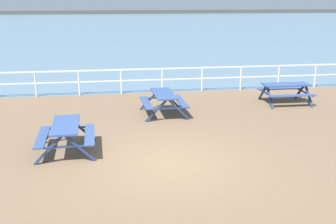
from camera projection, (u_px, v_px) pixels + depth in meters
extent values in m
cube|color=brown|center=(169.00, 166.00, 10.28)|extent=(30.00, 24.00, 0.20)
cube|color=slate|center=(116.00, 25.00, 60.44)|extent=(142.00, 90.00, 0.01)
cube|color=#4C4C47|center=(111.00, 14.00, 101.34)|extent=(142.00, 6.00, 1.80)
cube|color=white|center=(142.00, 69.00, 17.34)|extent=(23.00, 0.06, 0.06)
cube|color=white|center=(142.00, 80.00, 17.47)|extent=(23.00, 0.05, 0.05)
cylinder|color=white|center=(36.00, 85.00, 16.85)|extent=(0.07, 0.07, 1.05)
cylinder|color=white|center=(79.00, 83.00, 17.11)|extent=(0.07, 0.07, 1.05)
cylinder|color=white|center=(121.00, 82.00, 17.36)|extent=(0.07, 0.07, 1.05)
cylinder|color=white|center=(162.00, 81.00, 17.61)|extent=(0.07, 0.07, 1.05)
cylinder|color=white|center=(202.00, 80.00, 17.87)|extent=(0.07, 0.07, 1.05)
cylinder|color=white|center=(241.00, 78.00, 18.12)|extent=(0.07, 0.07, 1.05)
cylinder|color=white|center=(278.00, 77.00, 18.37)|extent=(0.07, 0.07, 1.05)
cylinder|color=white|center=(315.00, 76.00, 18.63)|extent=(0.07, 0.07, 1.05)
cube|color=#334C84|center=(65.00, 125.00, 10.80)|extent=(0.75, 1.82, 0.05)
cube|color=#334C84|center=(42.00, 137.00, 10.78)|extent=(0.31, 1.81, 0.04)
cube|color=#334C84|center=(90.00, 134.00, 10.99)|extent=(0.31, 1.81, 0.04)
cube|color=navy|center=(55.00, 130.00, 11.58)|extent=(0.79, 0.10, 0.79)
cube|color=navy|center=(81.00, 129.00, 11.71)|extent=(0.79, 0.10, 0.79)
cube|color=navy|center=(68.00, 128.00, 11.63)|extent=(1.50, 0.10, 0.04)
cube|color=navy|center=(49.00, 150.00, 10.10)|extent=(0.79, 0.10, 0.79)
cube|color=navy|center=(80.00, 148.00, 10.23)|extent=(0.79, 0.10, 0.79)
cube|color=navy|center=(64.00, 147.00, 10.15)|extent=(1.50, 0.10, 0.04)
cube|color=#334C84|center=(164.00, 94.00, 14.28)|extent=(0.76, 1.82, 0.05)
cube|color=#334C84|center=(146.00, 103.00, 14.26)|extent=(0.32, 1.81, 0.04)
cube|color=#334C84|center=(181.00, 101.00, 14.47)|extent=(0.32, 1.81, 0.04)
cube|color=navy|center=(150.00, 99.00, 15.06)|extent=(0.79, 0.11, 0.79)
cube|color=navy|center=(170.00, 98.00, 15.19)|extent=(0.79, 0.11, 0.79)
cube|color=navy|center=(160.00, 98.00, 15.11)|extent=(1.50, 0.11, 0.04)
cube|color=navy|center=(157.00, 110.00, 13.58)|extent=(0.79, 0.11, 0.79)
cube|color=navy|center=(179.00, 109.00, 13.71)|extent=(0.79, 0.11, 0.79)
cube|color=navy|center=(168.00, 109.00, 13.63)|extent=(1.50, 0.11, 0.04)
cube|color=#334C84|center=(286.00, 84.00, 15.79)|extent=(1.81, 0.73, 0.05)
cube|color=#334C84|center=(279.00, 89.00, 16.47)|extent=(1.80, 0.29, 0.04)
cube|color=#334C84|center=(292.00, 96.00, 15.28)|extent=(1.80, 0.29, 0.04)
cube|color=navy|center=(300.00, 91.00, 16.35)|extent=(0.09, 0.79, 0.79)
cube|color=navy|center=(309.00, 95.00, 15.64)|extent=(0.09, 0.79, 0.79)
cube|color=navy|center=(304.00, 92.00, 15.98)|extent=(0.09, 1.50, 0.04)
cube|color=navy|center=(263.00, 92.00, 16.15)|extent=(0.09, 0.79, 0.79)
cube|color=navy|center=(270.00, 97.00, 15.44)|extent=(0.09, 0.79, 0.79)
cube|color=navy|center=(266.00, 93.00, 15.78)|extent=(0.09, 1.50, 0.04)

